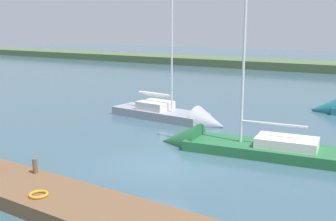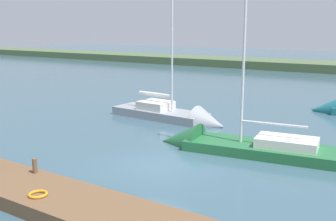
{
  "view_description": "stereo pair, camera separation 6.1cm",
  "coord_description": "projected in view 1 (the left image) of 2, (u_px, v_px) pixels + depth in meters",
  "views": [
    {
      "loc": [
        -9.75,
        14.29,
        6.11
      ],
      "look_at": [
        1.31,
        -2.71,
        1.94
      ],
      "focal_mm": 43.23,
      "sensor_mm": 36.0,
      "label": 1
    },
    {
      "loc": [
        -9.8,
        14.25,
        6.11
      ],
      "look_at": [
        1.31,
        -2.71,
        1.94
      ],
      "focal_mm": 43.23,
      "sensor_mm": 36.0,
      "label": 2
    }
  ],
  "objects": [
    {
      "name": "sailboat_near_dock",
      "position": [
        176.0,
        118.0,
        27.06
      ],
      "size": [
        8.58,
        2.68,
        8.97
      ],
      "rotation": [
        0.0,
        0.0,
        3.09
      ],
      "color": "gray",
      "rests_on": "ground_plane"
    },
    {
      "name": "dock_pier",
      "position": [
        69.0,
        204.0,
        13.65
      ],
      "size": [
        18.53,
        2.52,
        0.53
      ],
      "primitive_type": "cube",
      "color": "brown",
      "rests_on": "ground_plane"
    },
    {
      "name": "ground_plane",
      "position": [
        160.0,
        166.0,
        18.17
      ],
      "size": [
        200.0,
        200.0,
        0.0
      ],
      "primitive_type": "plane",
      "color": "#385666"
    },
    {
      "name": "life_ring_buoy",
      "position": [
        39.0,
        194.0,
        13.67
      ],
      "size": [
        0.66,
        0.66,
        0.1
      ],
      "primitive_type": "torus",
      "color": "orange",
      "rests_on": "dock_pier"
    },
    {
      "name": "sailboat_far_left",
      "position": [
        229.0,
        148.0,
        20.55
      ],
      "size": [
        9.25,
        3.61,
        10.85
      ],
      "rotation": [
        0.0,
        0.0,
        0.14
      ],
      "color": "#236638",
      "rests_on": "ground_plane"
    },
    {
      "name": "mooring_post_near",
      "position": [
        35.0,
        166.0,
        15.75
      ],
      "size": [
        0.18,
        0.18,
        0.59
      ],
      "primitive_type": "cylinder",
      "color": "brown",
      "rests_on": "dock_pier"
    }
  ]
}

